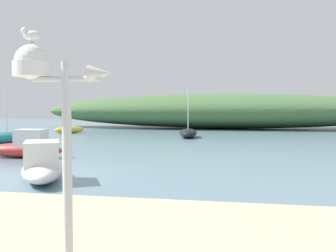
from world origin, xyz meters
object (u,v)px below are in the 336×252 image
at_px(sailboat_outer_mooring, 188,133).
at_px(sailboat_off_point, 70,130).
at_px(mast_structure, 46,91).
at_px(motorboat_west_reach, 26,147).
at_px(seagull_on_radar, 31,34).
at_px(sailboat_inner_mooring, 7,138).
at_px(motorboat_near_shore, 43,165).

bearing_deg(sailboat_outer_mooring, sailboat_off_point, 166.71).
distance_m(sailboat_outer_mooring, sailboat_off_point, 12.68).
height_order(mast_structure, motorboat_west_reach, mast_structure).
xyz_separation_m(seagull_on_radar, sailboat_outer_mooring, (-1.36, 27.13, -3.15)).
distance_m(sailboat_inner_mooring, sailboat_off_point, 10.57).
relative_size(sailboat_outer_mooring, motorboat_near_shore, 0.99).
bearing_deg(mast_structure, motorboat_west_reach, 122.50).
distance_m(mast_structure, motorboat_west_reach, 15.62).
bearing_deg(mast_structure, sailboat_outer_mooring, 93.26).
xyz_separation_m(mast_structure, seagull_on_radar, (-0.19, -0.00, 0.72)).
xyz_separation_m(sailboat_inner_mooring, sailboat_outer_mooring, (12.16, 7.65, -0.01)).
bearing_deg(seagull_on_radar, sailboat_inner_mooring, 124.76).
distance_m(sailboat_inner_mooring, motorboat_west_reach, 8.42).
bearing_deg(motorboat_west_reach, motorboat_near_shore, -53.50).
distance_m(mast_structure, sailboat_inner_mooring, 23.94).
bearing_deg(motorboat_west_reach, mast_structure, -57.50).
distance_m(seagull_on_radar, motorboat_west_reach, 15.64).
height_order(seagull_on_radar, sailboat_off_point, seagull_on_radar).
bearing_deg(motorboat_west_reach, sailboat_inner_mooring, 129.98).
distance_m(mast_structure, seagull_on_radar, 0.74).
relative_size(mast_structure, sailboat_inner_mooring, 0.79).
bearing_deg(motorboat_west_reach, sailboat_outer_mooring, 64.41).
bearing_deg(sailboat_off_point, mast_structure, -65.19).
relative_size(sailboat_inner_mooring, motorboat_west_reach, 0.95).
distance_m(sailboat_outer_mooring, motorboat_near_shore, 19.56).
xyz_separation_m(sailboat_inner_mooring, motorboat_near_shore, (9.29, -11.70, 0.12)).
height_order(sailboat_off_point, motorboat_near_shore, sailboat_off_point).
bearing_deg(mast_structure, seagull_on_radar, -179.38).
distance_m(seagull_on_radar, sailboat_outer_mooring, 27.35).
relative_size(seagull_on_radar, sailboat_outer_mooring, 0.07).
bearing_deg(sailboat_inner_mooring, motorboat_near_shore, -51.54).
xyz_separation_m(mast_structure, motorboat_near_shore, (-4.41, 7.78, -2.30)).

